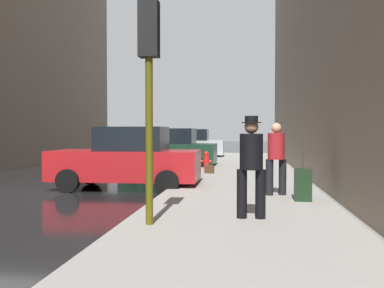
# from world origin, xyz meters

# --- Properties ---
(ground_plane) EXTENTS (120.00, 120.00, 0.00)m
(ground_plane) POSITION_xyz_m (0.00, 0.00, 0.00)
(ground_plane) COLOR black
(sidewalk) EXTENTS (4.00, 40.00, 0.15)m
(sidewalk) POSITION_xyz_m (6.00, 0.00, 0.07)
(sidewalk) COLOR gray
(sidewalk) RESTS_ON ground_plane
(parked_red_hatchback) EXTENTS (4.23, 2.11, 1.79)m
(parked_red_hatchback) POSITION_xyz_m (2.65, 1.87, 0.85)
(parked_red_hatchback) COLOR #B2191E
(parked_red_hatchback) RESTS_ON ground_plane
(parked_dark_green_sedan) EXTENTS (4.24, 2.14, 1.79)m
(parked_dark_green_sedan) POSITION_xyz_m (2.65, 8.78, 0.85)
(parked_dark_green_sedan) COLOR #193828
(parked_dark_green_sedan) RESTS_ON ground_plane
(parked_silver_sedan) EXTENTS (4.22, 2.10, 1.79)m
(parked_silver_sedan) POSITION_xyz_m (2.65, 15.64, 0.85)
(parked_silver_sedan) COLOR #B7BABF
(parked_silver_sedan) RESTS_ON ground_plane
(fire_hydrant) EXTENTS (0.42, 0.22, 0.70)m
(fire_hydrant) POSITION_xyz_m (4.45, 7.07, 0.50)
(fire_hydrant) COLOR red
(fire_hydrant) RESTS_ON sidewalk
(traffic_light) EXTENTS (0.32, 0.32, 3.60)m
(traffic_light) POSITION_xyz_m (4.50, -3.35, 2.76)
(traffic_light) COLOR #514C0F
(traffic_light) RESTS_ON sidewalk
(pedestrian_in_red_jacket) EXTENTS (0.53, 0.49, 1.71)m
(pedestrian_in_red_jacket) POSITION_xyz_m (6.76, 0.16, 1.10)
(pedestrian_in_red_jacket) COLOR black
(pedestrian_in_red_jacket) RESTS_ON sidewalk
(pedestrian_with_fedora) EXTENTS (0.50, 0.40, 1.78)m
(pedestrian_with_fedora) POSITION_xyz_m (6.14, -2.65, 1.14)
(pedestrian_with_fedora) COLOR black
(pedestrian_with_fedora) RESTS_ON sidewalk
(rolling_suitcase) EXTENTS (0.40, 0.58, 1.04)m
(rolling_suitcase) POSITION_xyz_m (7.29, -0.51, 0.49)
(rolling_suitcase) COLOR black
(rolling_suitcase) RESTS_ON sidewalk
(duffel_bag) EXTENTS (0.32, 0.44, 0.28)m
(duffel_bag) POSITION_xyz_m (4.73, 5.31, 0.29)
(duffel_bag) COLOR #472D19
(duffel_bag) RESTS_ON sidewalk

